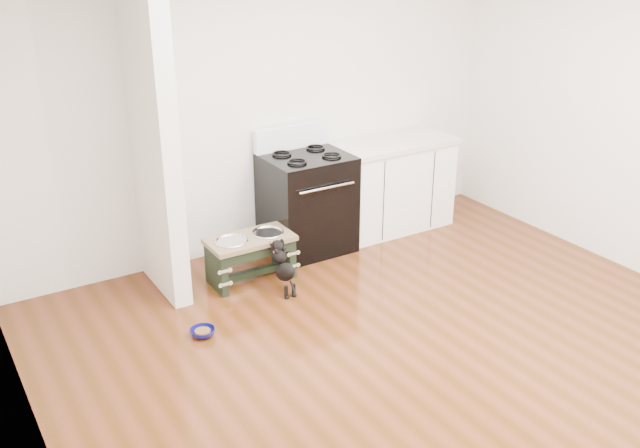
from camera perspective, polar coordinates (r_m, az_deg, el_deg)
The scene contains 8 objects.
ground at distance 5.16m, azimuth 9.01°, elevation -11.14°, with size 5.00×5.00×0.00m, color #47250C.
room_shell at distance 4.47m, azimuth 10.29°, elevation 6.35°, with size 5.00×5.00×5.00m.
partition_wall at distance 5.75m, azimuth -13.24°, elevation 7.04°, with size 0.15×0.80×2.70m, color silver.
oven_range at distance 6.63m, azimuth -1.07°, elevation 1.84°, with size 0.76×0.69×1.14m.
cabinet_run at distance 7.17m, azimuth 5.63°, elevation 3.17°, with size 1.24×0.64×0.91m.
dog_feeder at distance 6.13m, azimuth -5.57°, elevation -2.07°, with size 0.74×0.39×0.42m.
puppy at distance 5.92m, azimuth -2.96°, elevation -3.35°, with size 0.13×0.38×0.45m.
floor_bowl at distance 5.49m, azimuth -9.37°, elevation -8.54°, with size 0.20×0.20×0.06m.
Camera 1 is at (-2.88, -3.18, 2.87)m, focal length 40.00 mm.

